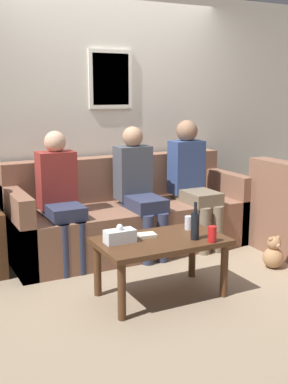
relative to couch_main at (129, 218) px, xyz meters
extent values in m
plane|color=gray|center=(0.00, -0.52, -0.32)|extent=(16.00, 16.00, 0.00)
cube|color=silver|center=(0.00, 0.47, 0.98)|extent=(9.00, 0.06, 2.60)
cube|color=silver|center=(0.00, 0.42, 1.38)|extent=(0.48, 0.02, 0.60)
cube|color=beige|center=(0.00, 0.42, 1.38)|extent=(0.40, 0.01, 0.52)
cube|color=brown|center=(0.00, -0.05, -0.09)|extent=(2.40, 0.88, 0.47)
cube|color=brown|center=(0.00, 0.29, 0.37)|extent=(2.40, 0.20, 0.45)
cube|color=brown|center=(-1.13, -0.05, 0.04)|extent=(0.14, 0.88, 0.72)
cube|color=brown|center=(1.13, -0.05, 0.04)|extent=(0.14, 0.88, 0.72)
cube|color=brown|center=(1.59, -0.51, 0.04)|extent=(0.88, 0.14, 0.72)
cube|color=#4C2D19|center=(-0.27, -1.17, 0.13)|extent=(1.00, 0.58, 0.04)
cylinder|color=#4C2D19|center=(-0.71, -1.40, -0.11)|extent=(0.06, 0.06, 0.43)
cylinder|color=#4C2D19|center=(0.17, -1.40, -0.11)|extent=(0.06, 0.06, 0.43)
cylinder|color=#4C2D19|center=(-0.71, -0.94, -0.11)|extent=(0.06, 0.06, 0.43)
cylinder|color=#4C2D19|center=(0.17, -0.94, -0.11)|extent=(0.06, 0.06, 0.43)
cylinder|color=black|center=(-0.04, -1.30, 0.25)|extent=(0.06, 0.06, 0.21)
cylinder|color=black|center=(-0.04, -1.30, 0.40)|extent=(0.02, 0.02, 0.09)
cylinder|color=silver|center=(0.06, -1.05, 0.20)|extent=(0.07, 0.07, 0.11)
cube|color=beige|center=(-0.34, -1.07, 0.16)|extent=(0.15, 0.13, 0.02)
cylinder|color=red|center=(0.04, -1.41, 0.21)|extent=(0.07, 0.07, 0.12)
cube|color=silver|center=(-0.59, -1.11, 0.20)|extent=(0.23, 0.12, 0.10)
sphere|color=white|center=(-0.59, -1.11, 0.27)|extent=(0.05, 0.05, 0.05)
cube|color=#2D334C|center=(-0.75, -0.24, 0.20)|extent=(0.31, 0.41, 0.14)
cylinder|color=#2D334C|center=(-0.82, -0.44, -0.09)|extent=(0.11, 0.11, 0.47)
cylinder|color=#2D334C|center=(-0.67, -0.44, -0.09)|extent=(0.11, 0.11, 0.47)
cube|color=maroon|center=(-0.75, -0.03, 0.46)|extent=(0.34, 0.22, 0.52)
sphere|color=tan|center=(-0.75, -0.03, 0.81)|extent=(0.20, 0.20, 0.20)
cube|color=#2D334C|center=(0.04, -0.26, 0.20)|extent=(0.31, 0.48, 0.14)
cylinder|color=#2D334C|center=(-0.04, -0.50, -0.09)|extent=(0.11, 0.11, 0.47)
cylinder|color=#2D334C|center=(0.12, -0.50, -0.09)|extent=(0.11, 0.11, 0.47)
cube|color=#474C56|center=(0.04, -0.01, 0.46)|extent=(0.34, 0.22, 0.53)
sphere|color=tan|center=(0.04, -0.01, 0.82)|extent=(0.20, 0.20, 0.20)
cube|color=#756651|center=(0.66, -0.26, 0.20)|extent=(0.31, 0.48, 0.14)
cylinder|color=#756651|center=(0.59, -0.50, -0.09)|extent=(0.11, 0.11, 0.47)
cylinder|color=#756651|center=(0.74, -0.50, -0.09)|extent=(0.11, 0.11, 0.47)
cube|color=#33477A|center=(0.66, -0.02, 0.48)|extent=(0.34, 0.22, 0.56)
sphere|color=#8C664C|center=(0.66, -0.02, 0.85)|extent=(0.22, 0.22, 0.22)
sphere|color=#A87A51|center=(0.94, -1.10, -0.23)|extent=(0.19, 0.19, 0.19)
sphere|color=#A87A51|center=(0.94, -1.10, -0.09)|extent=(0.12, 0.12, 0.12)
sphere|color=#A87A51|center=(0.90, -1.10, -0.05)|extent=(0.04, 0.04, 0.04)
sphere|color=#A87A51|center=(0.98, -1.10, -0.05)|extent=(0.04, 0.04, 0.04)
sphere|color=tan|center=(0.94, -1.15, -0.10)|extent=(0.05, 0.05, 0.05)
camera|label=1|loc=(-1.99, -4.28, 1.28)|focal=45.00mm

